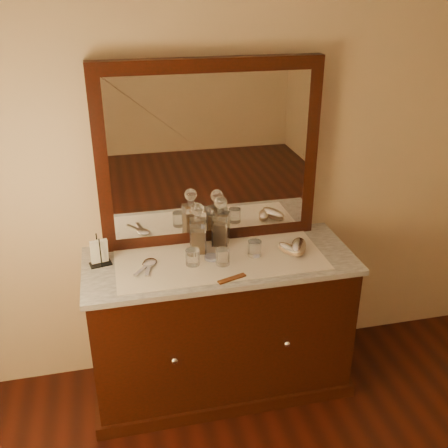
{
  "coord_description": "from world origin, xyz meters",
  "views": [
    {
      "loc": [
        -0.52,
        -0.41,
        2.21
      ],
      "look_at": [
        0.0,
        1.85,
        1.1
      ],
      "focal_mm": 41.75,
      "sensor_mm": 36.0,
      "label": 1
    }
  ],
  "objects": [
    {
      "name": "hand_mirror_inner",
      "position": [
        -0.38,
        1.96,
        0.86
      ],
      "size": [
        0.15,
        0.17,
        0.02
      ],
      "color": "silver",
      "rests_on": "lace_runner"
    },
    {
      "name": "mirror_frame",
      "position": [
        0.0,
        2.2,
        1.35
      ],
      "size": [
        1.2,
        0.08,
        1.0
      ],
      "primitive_type": "cube",
      "color": "black",
      "rests_on": "marble_top"
    },
    {
      "name": "napkin_rack",
      "position": [
        -0.62,
        2.03,
        0.92
      ],
      "size": [
        0.12,
        0.09,
        0.17
      ],
      "color": "black",
      "rests_on": "marble_top"
    },
    {
      "name": "hand_mirror_outer",
      "position": [
        -0.37,
        1.96,
        0.86
      ],
      "size": [
        0.09,
        0.19,
        0.02
      ],
      "color": "silver",
      "rests_on": "lace_runner"
    },
    {
      "name": "pin_dish",
      "position": [
        -0.04,
        1.96,
        0.86
      ],
      "size": [
        0.1,
        0.1,
        0.01
      ],
      "primitive_type": "cylinder",
      "rotation": [
        0.0,
        0.0,
        0.26
      ],
      "color": "white",
      "rests_on": "lace_runner"
    },
    {
      "name": "decanter_right",
      "position": [
        0.04,
        2.11,
        0.96
      ],
      "size": [
        0.11,
        0.11,
        0.29
      ],
      "color": "#8B5214",
      "rests_on": "lace_runner"
    },
    {
      "name": "mirror_glass",
      "position": [
        0.0,
        2.17,
        1.35
      ],
      "size": [
        1.06,
        0.01,
        0.86
      ],
      "primitive_type": "cube",
      "color": "white",
      "rests_on": "marble_top"
    },
    {
      "name": "knob_right",
      "position": [
        0.3,
        1.67,
        0.45
      ],
      "size": [
        0.04,
        0.04,
        0.04
      ],
      "primitive_type": "sphere",
      "color": "silver",
      "rests_on": "dresser_cabinet"
    },
    {
      "name": "decanter_left",
      "position": [
        -0.1,
        2.06,
        0.96
      ],
      "size": [
        0.1,
        0.1,
        0.28
      ],
      "color": "#8B5214",
      "rests_on": "lace_runner"
    },
    {
      "name": "marble_top",
      "position": [
        0.0,
        1.96,
        0.83
      ],
      "size": [
        1.44,
        0.59,
        0.03
      ],
      "primitive_type": "cube",
      "color": "silver",
      "rests_on": "dresser_cabinet"
    },
    {
      "name": "brush_near",
      "position": [
        0.38,
        1.93,
        0.87
      ],
      "size": [
        0.11,
        0.16,
        0.04
      ],
      "color": "#A28063",
      "rests_on": "lace_runner"
    },
    {
      "name": "comb",
      "position": [
        0.01,
        1.73,
        0.86
      ],
      "size": [
        0.15,
        0.08,
        0.01
      ],
      "primitive_type": "cube",
      "rotation": [
        0.0,
        0.0,
        0.33
      ],
      "color": "brown",
      "rests_on": "lace_runner"
    },
    {
      "name": "tumblers",
      "position": [
        0.01,
        1.92,
        0.9
      ],
      "size": [
        0.41,
        0.13,
        0.08
      ],
      "color": "white",
      "rests_on": "lace_runner"
    },
    {
      "name": "brush_far",
      "position": [
        0.44,
        1.93,
        0.88
      ],
      "size": [
        0.14,
        0.19,
        0.05
      ],
      "color": "#A28063",
      "rests_on": "lace_runner"
    },
    {
      "name": "lace_runner",
      "position": [
        0.0,
        1.94,
        0.85
      ],
      "size": [
        1.1,
        0.45,
        0.0
      ],
      "primitive_type": "cube",
      "color": "beige",
      "rests_on": "marble_top"
    },
    {
      "name": "dresser_cabinet",
      "position": [
        0.0,
        1.96,
        0.41
      ],
      "size": [
        1.4,
        0.55,
        0.82
      ],
      "primitive_type": "cube",
      "color": "black",
      "rests_on": "floor"
    },
    {
      "name": "dresser_plinth",
      "position": [
        0.0,
        1.96,
        0.04
      ],
      "size": [
        1.46,
        0.59,
        0.08
      ],
      "primitive_type": "cube",
      "color": "black",
      "rests_on": "floor"
    },
    {
      "name": "knob_left",
      "position": [
        -0.3,
        1.67,
        0.45
      ],
      "size": [
        0.04,
        0.04,
        0.04
      ],
      "primitive_type": "sphere",
      "color": "silver",
      "rests_on": "dresser_cabinet"
    }
  ]
}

